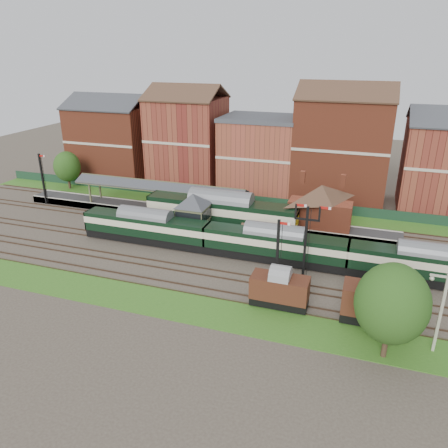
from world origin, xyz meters
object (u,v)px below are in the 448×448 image
(signal_box, at_px, (193,215))
(dmu_train, at_px, (274,244))
(semaphore_bracket, at_px, (306,237))
(platform_railcar, at_px, (221,212))
(goods_van_a, at_px, (280,289))

(signal_box, bearing_deg, dmu_train, -16.18)
(semaphore_bracket, height_order, platform_railcar, semaphore_bracket)
(dmu_train, distance_m, platform_railcar, 10.81)
(goods_van_a, bearing_deg, signal_box, 138.35)
(signal_box, bearing_deg, semaphore_bracket, -20.92)
(semaphore_bracket, bearing_deg, dmu_train, 146.90)
(signal_box, xyz_separation_m, platform_railcar, (2.58, 3.25, -0.49))
(semaphore_bracket, relative_size, goods_van_a, 1.52)
(dmu_train, xyz_separation_m, platform_railcar, (-8.62, 6.50, 0.49))
(dmu_train, height_order, goods_van_a, dmu_train)
(goods_van_a, bearing_deg, platform_railcar, 125.84)
(semaphore_bracket, distance_m, goods_van_a, 7.17)
(platform_railcar, height_order, goods_van_a, platform_railcar)
(platform_railcar, bearing_deg, dmu_train, -37.01)
(signal_box, distance_m, dmu_train, 11.71)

